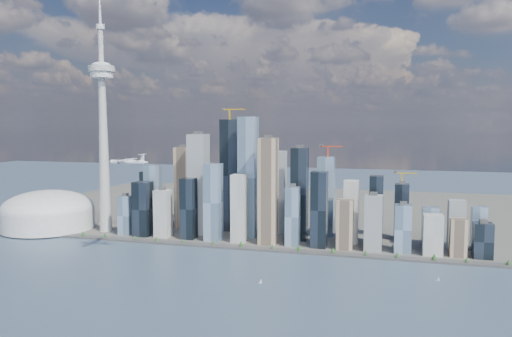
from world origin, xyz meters
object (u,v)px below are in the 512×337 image
(needle_tower, at_px, (103,125))
(sailboat_east, at_px, (438,279))
(airplane, at_px, (128,162))
(sailboat_west, at_px, (261,282))
(dome_stadium, at_px, (48,212))

(needle_tower, xyz_separation_m, sailboat_east, (676.69, -167.49, -233.19))
(airplane, distance_m, sailboat_west, 313.84)
(airplane, distance_m, sailboat_east, 540.97)
(needle_tower, height_order, airplane, needle_tower)
(sailboat_east, bearing_deg, needle_tower, -174.27)
(needle_tower, distance_m, airplane, 254.40)
(airplane, height_order, sailboat_west, airplane)
(airplane, height_order, sailboat_east, airplane)
(dome_stadium, bearing_deg, needle_tower, 4.09)
(needle_tower, xyz_separation_m, airplane, (163.60, -184.48, -62.60))
(airplane, xyz_separation_m, sailboat_west, (255.02, -66.02, -170.59))
(dome_stadium, relative_size, airplane, 2.70)
(sailboat_west, height_order, sailboat_east, sailboat_east)
(dome_stadium, distance_m, sailboat_west, 609.30)
(airplane, bearing_deg, needle_tower, 129.85)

